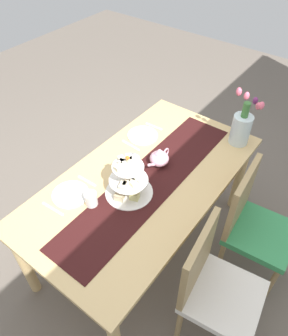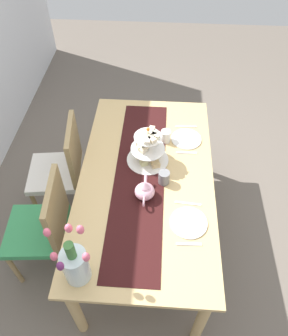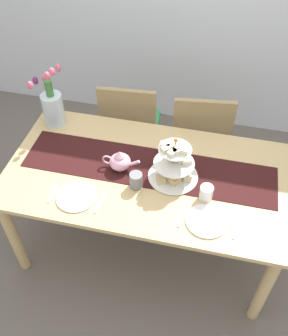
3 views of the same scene
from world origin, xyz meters
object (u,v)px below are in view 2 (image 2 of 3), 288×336
Objects in this scene: fork_right at (187,153)px; knife_right at (186,127)px; tulip_vase at (75,263)px; dinner_plate_right at (186,139)px; chair_left at (45,225)px; mug_grey at (164,177)px; fork_left at (189,244)px; mug_white_text at (166,136)px; dining_table at (146,186)px; knife_left at (188,203)px; teapot at (145,191)px; dinner_plate_left at (189,223)px; tiered_cake_stand at (148,150)px; chair_right at (63,167)px.

knife_right is at bearing 0.00° from fork_right.
tulip_vase is 1.28m from dinner_plate_right.
dinner_plate_right is 1.35× the size of knife_right.
chair_left is 9.58× the size of mug_grey.
fork_left is 1.58× the size of mug_white_text.
mug_grey is (-0.43, 0.16, 0.05)m from dinner_plate_right.
dinner_plate_right is (0.89, 0.00, 0.00)m from fork_left.
tulip_vase is at bearing 110.36° from fork_left.
dining_table is 10.10× the size of knife_left.
teapot is 0.34m from dinner_plate_left.
mug_white_text is (0.86, 0.16, 0.04)m from fork_left.
mug_grey is (0.13, -0.12, -0.01)m from teapot.
fork_right is (0.54, -0.97, 0.24)m from chair_left.
mug_grey is (-0.29, 0.16, 0.05)m from fork_right.
mug_white_text is (0.54, -0.12, -0.01)m from teapot.
tiered_cake_stand is at bearing 143.20° from knife_right.
dining_table is at bearing 53.94° from knife_left.
dinner_plate_left is at bearing -93.71° from chair_left.
chair_left is at bearing 129.02° from mug_white_text.
teapot is (-0.43, -0.69, 0.30)m from chair_right.
mug_white_text reaches higher than knife_left.
dining_table is at bearing 144.42° from dinner_plate_right.
knife_left is 0.45m from fork_right.
fork_right is at bearing -48.52° from dining_table.
mug_white_text is at bearing -82.29° from chair_right.
tiered_cake_stand is 3.20× the size of mug_white_text.
chair_right is 5.35× the size of knife_left.
fork_left and fork_right have the same top height.
chair_left is at bearing 94.83° from knife_left.
fork_left is at bearing -160.57° from mug_grey.
mug_white_text reaches higher than dining_table.
mug_white_text is at bearing 98.93° from dinner_plate_right.
fork_left reaches higher than dining_table.
knife_left is at bearing -115.59° from chair_right.
dinner_plate_right is 0.17m from mug_white_text.
fork_left is at bearing 180.00° from fork_right.
chair_right is at bearing 97.91° from dinner_plate_right.
knife_left is 1.13× the size of fork_right.
chair_left is at bearing 107.17° from mug_grey.
dinner_plate_left is at bearing 0.00° from fork_left.
tulip_vase is 1.93× the size of dinner_plate_left.
teapot is at bearing 153.33° from dinner_plate_right.
teapot is at bearing 145.89° from fork_right.
dinner_plate_right is 2.42× the size of mug_grey.
mug_white_text is (0.12, 0.16, 0.04)m from fork_right.
dinner_plate_left is at bearing -151.23° from tiered_cake_stand.
dining_table is 1.89× the size of chair_left.
knife_right is at bearing -21.77° from teapot.
mug_white_text is (0.57, 0.16, 0.04)m from knife_left.
fork_right is 0.33m from mug_grey.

